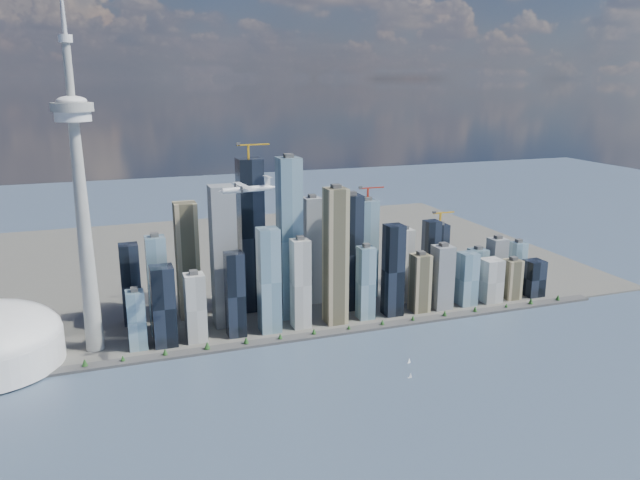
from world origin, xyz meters
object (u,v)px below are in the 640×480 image
object	(u,v)px
airplane	(247,188)
sailboat_west	(409,361)
needle_tower	(81,194)
sailboat_east	(410,376)

from	to	relation	value
airplane	sailboat_west	distance (m)	336.47
needle_tower	sailboat_east	size ratio (longest dim) A/B	65.29
airplane	sailboat_west	bearing A→B (deg)	-19.05
airplane	sailboat_west	xyz separation A→B (m)	(215.97, -51.02, -252.91)
airplane	sailboat_west	world-z (taller)	airplane
sailboat_west	sailboat_east	size ratio (longest dim) A/B	0.97
needle_tower	airplane	bearing A→B (deg)	-34.99
needle_tower	airplane	size ratio (longest dim) A/B	7.18
sailboat_east	airplane	bearing A→B (deg)	163.37
airplane	sailboat_west	size ratio (longest dim) A/B	9.36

